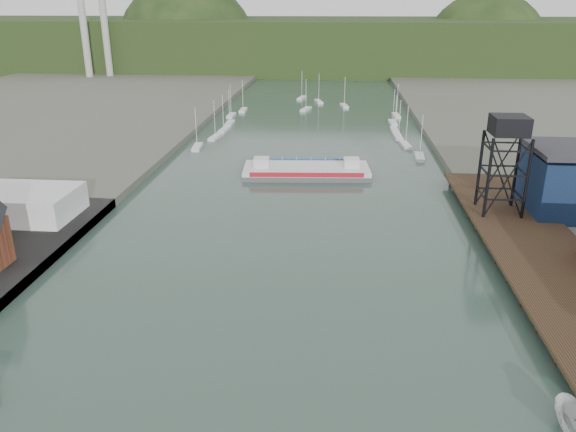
# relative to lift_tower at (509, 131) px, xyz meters

# --- Properties ---
(east_pier) EXTENTS (14.00, 70.00, 2.45)m
(east_pier) POSITION_rel_lift_tower_xyz_m (2.00, -13.00, -13.75)
(east_pier) COLOR black
(east_pier) RESTS_ON ground
(white_shed) EXTENTS (18.00, 12.00, 4.50)m
(white_shed) POSITION_rel_lift_tower_xyz_m (-79.00, -8.00, -11.80)
(white_shed) COLOR silver
(white_shed) RESTS_ON west_quay
(lift_tower) EXTENTS (6.50, 6.50, 16.00)m
(lift_tower) POSITION_rel_lift_tower_xyz_m (0.00, 0.00, 0.00)
(lift_tower) COLOR black
(lift_tower) RESTS_ON east_pier
(marina_sailboats) EXTENTS (57.71, 92.65, 0.90)m
(marina_sailboats) POSITION_rel_lift_tower_xyz_m (-34.92, 80.46, -15.30)
(marina_sailboats) COLOR silver
(marina_sailboats) RESTS_ON ground
(smokestacks) EXTENTS (11.20, 8.20, 60.00)m
(smokestacks) POSITION_rel_lift_tower_xyz_m (-141.00, 174.50, 14.35)
(smokestacks) COLOR #A8A7A3
(smokestacks) RESTS_ON ground
(distant_hills) EXTENTS (500.00, 120.00, 80.00)m
(distant_hills) POSITION_rel_lift_tower_xyz_m (-38.98, 243.35, -5.27)
(distant_hills) COLOR black
(distant_hills) RESTS_ON ground
(chain_ferry) EXTENTS (27.39, 12.56, 3.85)m
(chain_ferry) POSITION_rel_lift_tower_xyz_m (-33.52, 24.86, -14.54)
(chain_ferry) COLOR #505053
(chain_ferry) RESTS_ON ground
(motorboat) EXTENTS (2.77, 6.47, 2.45)m
(motorboat) POSITION_rel_lift_tower_xyz_m (-6.30, -50.58, -14.42)
(motorboat) COLOR silver
(motorboat) RESTS_ON ground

